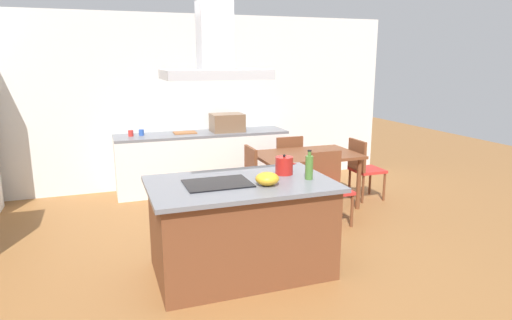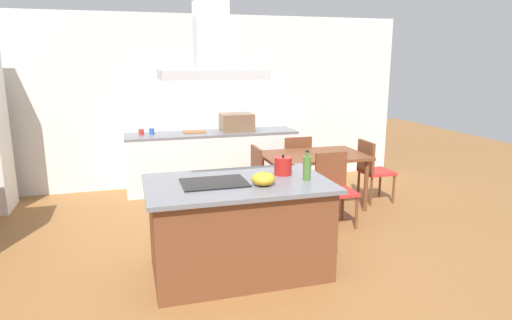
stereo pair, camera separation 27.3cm
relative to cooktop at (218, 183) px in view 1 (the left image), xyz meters
name	(u,v)px [view 1 (the left image)]	position (x,y,z in m)	size (l,w,h in m)	color
ground	(206,219)	(0.22, 1.50, -0.91)	(16.00, 16.00, 0.00)	#936033
wall_back	(178,102)	(0.22, 3.25, 0.44)	(7.20, 0.10, 2.70)	white
kitchen_island	(241,227)	(0.22, 0.00, -0.45)	(1.71, 1.08, 0.90)	brown
cooktop	(218,183)	(0.00, 0.00, 0.00)	(0.60, 0.44, 0.01)	black
tea_kettle	(284,165)	(0.72, 0.12, 0.08)	(0.23, 0.18, 0.20)	#B21E19
olive_oil_bottle	(309,167)	(0.86, -0.13, 0.11)	(0.07, 0.07, 0.28)	#47722D
mixing_bowl	(267,179)	(0.42, -0.19, 0.05)	(0.22, 0.22, 0.12)	gold
back_counter	(203,161)	(0.52, 2.88, -0.46)	(2.66, 0.62, 0.90)	white
countertop_microwave	(227,123)	(0.92, 2.88, 0.13)	(0.50, 0.38, 0.28)	brown
coffee_mug_red	(131,133)	(-0.55, 2.92, 0.04)	(0.08, 0.08, 0.09)	red
coffee_mug_blue	(141,132)	(-0.40, 2.95, 0.04)	(0.08, 0.08, 0.09)	#2D56B2
cutting_board	(185,133)	(0.25, 2.93, 0.00)	(0.34, 0.24, 0.02)	#995B33
dining_table	(306,159)	(1.67, 1.57, -0.24)	(1.40, 0.90, 0.75)	brown
chair_facing_back_wall	(287,160)	(1.67, 2.24, -0.40)	(0.42, 0.42, 0.89)	red
chair_facing_island	(329,183)	(1.67, 0.91, -0.40)	(0.42, 0.42, 0.89)	red
chair_at_right_end	(363,165)	(2.59, 1.57, -0.40)	(0.42, 0.42, 0.89)	red
chair_at_left_end	(243,176)	(0.76, 1.57, -0.40)	(0.42, 0.42, 0.89)	red
range_hood	(215,49)	(0.00, 0.00, 1.20)	(0.90, 0.55, 0.78)	#ADADB2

